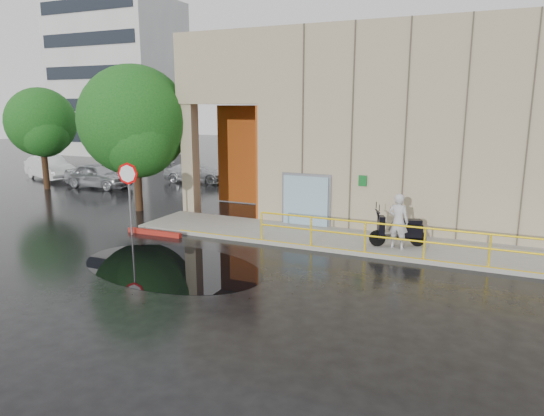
{
  "coord_description": "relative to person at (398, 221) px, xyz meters",
  "views": [
    {
      "loc": [
        6.72,
        -12.35,
        4.94
      ],
      "look_at": [
        -0.02,
        3.0,
        1.38
      ],
      "focal_mm": 32.0,
      "sensor_mm": 36.0,
      "label": 1
    }
  ],
  "objects": [
    {
      "name": "puddle",
      "position": [
        -6.23,
        -4.33,
        -1.1
      ],
      "size": [
        6.96,
        4.89,
        0.01
      ],
      "primitive_type": "cube",
      "rotation": [
        0.0,
        0.0,
        -0.15
      ],
      "color": "black",
      "rests_on": "ground"
    },
    {
      "name": "sidewalk",
      "position": [
        -0.23,
        0.55,
        -1.03
      ],
      "size": [
        20.0,
        3.0,
        0.15
      ],
      "primitive_type": "cube",
      "color": "gray",
      "rests_on": "ground"
    },
    {
      "name": "car_a",
      "position": [
        -19.09,
        6.32,
        -0.36
      ],
      "size": [
        4.4,
        1.83,
        1.49
      ],
      "primitive_type": "imported",
      "rotation": [
        0.0,
        0.0,
        1.55
      ],
      "color": "#B5B9BD",
      "rests_on": "ground"
    },
    {
      "name": "building",
      "position": [
        0.87,
        7.03,
        3.1
      ],
      "size": [
        20.0,
        10.17,
        8.0
      ],
      "color": "tan",
      "rests_on": "ground"
    },
    {
      "name": "person",
      "position": [
        0.0,
        0.0,
        0.0
      ],
      "size": [
        0.76,
        0.56,
        1.9
      ],
      "primitive_type": "imported",
      "rotation": [
        0.0,
        0.0,
        2.98
      ],
      "color": "#BCBCC1",
      "rests_on": "sidewalk"
    },
    {
      "name": "car_b",
      "position": [
        -24.54,
        7.63,
        -0.31
      ],
      "size": [
        5.08,
        3.21,
        1.58
      ],
      "primitive_type": "imported",
      "rotation": [
        0.0,
        0.0,
        1.22
      ],
      "color": "white",
      "rests_on": "ground"
    },
    {
      "name": "ground",
      "position": [
        -4.23,
        -3.95,
        -1.1
      ],
      "size": [
        120.0,
        120.0,
        0.0
      ],
      "primitive_type": "plane",
      "color": "black",
      "rests_on": "ground"
    },
    {
      "name": "tree_far",
      "position": [
        -21.44,
        4.6,
        2.72
      ],
      "size": [
        4.01,
        4.01,
        5.99
      ],
      "rotation": [
        0.0,
        0.0,
        0.09
      ],
      "color": "black",
      "rests_on": "ground"
    },
    {
      "name": "distant_building",
      "position": [
        -32.23,
        24.03,
        6.4
      ],
      "size": [
        12.0,
        8.08,
        15.0
      ],
      "color": "beige",
      "rests_on": "ground"
    },
    {
      "name": "stop_sign",
      "position": [
        -9.88,
        -1.78,
        0.94
      ],
      "size": [
        0.84,
        0.17,
        2.83
      ],
      "rotation": [
        0.0,
        0.0,
        -0.23
      ],
      "color": "slate",
      "rests_on": "ground"
    },
    {
      "name": "tree_near",
      "position": [
        -12.32,
        1.82,
        2.95
      ],
      "size": [
        5.09,
        5.09,
        6.8
      ],
      "rotation": [
        0.0,
        0.0,
        -0.11
      ],
      "color": "black",
      "rests_on": "ground"
    },
    {
      "name": "car_c",
      "position": [
        -14.74,
        10.55,
        -0.47
      ],
      "size": [
        4.52,
        2.31,
        1.25
      ],
      "primitive_type": "imported",
      "rotation": [
        0.0,
        0.0,
        1.7
      ],
      "color": "silver",
      "rests_on": "ground"
    },
    {
      "name": "scooter",
      "position": [
        -0.01,
        0.3,
        -0.08
      ],
      "size": [
        2.0,
        1.34,
        1.52
      ],
      "rotation": [
        0.0,
        0.0,
        0.41
      ],
      "color": "black",
      "rests_on": "sidewalk"
    },
    {
      "name": "red_curb",
      "position": [
        -9.04,
        -1.45,
        -1.01
      ],
      "size": [
        2.4,
        0.19,
        0.18
      ],
      "primitive_type": "cube",
      "rotation": [
        0.0,
        0.0,
        0.0
      ],
      "color": "#A02118",
      "rests_on": "ground"
    },
    {
      "name": "guardrail",
      "position": [
        0.02,
        -0.8,
        -0.42
      ],
      "size": [
        9.56,
        0.06,
        1.03
      ],
      "color": "yellow",
      "rests_on": "sidewalk"
    }
  ]
}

